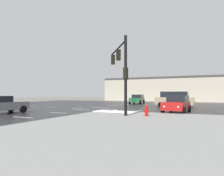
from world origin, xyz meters
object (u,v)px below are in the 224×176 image
at_px(suv_tan, 174,99).
at_px(sedan_green, 137,99).
at_px(traffic_signal_mast, 121,64).
at_px(fire_hydrant, 146,111).
at_px(sedan_red, 177,104).
at_px(sedan_grey, 0,104).

height_order(suv_tan, sedan_green, suv_tan).
distance_m(suv_tan, sedan_green, 9.62).
bearing_deg(sedan_green, traffic_signal_mast, 8.26).
relative_size(traffic_signal_mast, suv_tan, 1.26).
bearing_deg(suv_tan, fire_hydrant, 89.77).
xyz_separation_m(fire_hydrant, sedan_red, (1.46, 5.20, 0.32)).
relative_size(suv_tan, sedan_green, 1.04).
bearing_deg(sedan_grey, sedan_green, -9.45).
bearing_deg(sedan_red, sedan_grey, -57.01).
distance_m(sedan_grey, suv_tan, 20.26).
bearing_deg(suv_tan, sedan_grey, 51.81).
xyz_separation_m(fire_hydrant, sedan_grey, (-12.46, -2.74, 0.32)).
distance_m(suv_tan, sedan_red, 8.15).
bearing_deg(traffic_signal_mast, sedan_grey, 74.76).
relative_size(fire_hydrant, sedan_grey, 0.17).
bearing_deg(sedan_grey, sedan_red, -56.54).
bearing_deg(fire_hydrant, sedan_red, 74.37).
bearing_deg(sedan_grey, suv_tan, -34.25).
bearing_deg(fire_hydrant, sedan_grey, -167.62).
bearing_deg(sedan_grey, fire_hydrant, -73.87).
height_order(traffic_signal_mast, fire_hydrant, traffic_signal_mast).
bearing_deg(sedan_grey, traffic_signal_mast, -65.98).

